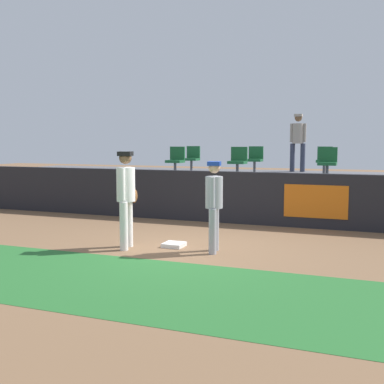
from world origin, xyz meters
The scene contains 14 objects.
ground_plane centered at (0.00, 0.00, 0.00)m, with size 60.00×60.00×0.00m, color brown.
grass_foreground_strip centered at (0.00, -2.37, 0.00)m, with size 18.00×2.80×0.01m, color #26662B.
first_base centered at (-0.16, 0.15, 0.04)m, with size 0.40×0.40×0.08m, color white.
player_fielder_home centered at (-0.97, -0.31, 1.10)m, with size 0.43×0.61×1.90m.
player_runner_visitor centered at (0.73, -0.02, 1.00)m, with size 0.37×0.48×1.72m.
field_wall centered at (0.01, 3.30, 0.66)m, with size 18.00×0.26×1.33m.
bleacher_platform centered at (0.00, 5.87, 0.55)m, with size 18.00×4.80×1.10m, color #59595E.
seat_back_right centered at (2.07, 6.54, 1.58)m, with size 0.45×0.44×0.84m.
seat_front_right centered at (2.33, 4.75, 1.58)m, with size 0.48×0.44×0.84m.
seat_back_center centered at (-0.09, 6.55, 1.58)m, with size 0.47×0.44×0.84m.
seat_front_center centered at (-0.15, 4.75, 1.58)m, with size 0.48×0.44×0.84m.
seat_front_left centered at (-2.07, 4.75, 1.58)m, with size 0.47×0.44×0.84m.
seat_back_left centered at (-2.25, 6.55, 1.58)m, with size 0.47×0.44×0.84m.
spectator_hooded centered at (1.10, 7.54, 2.20)m, with size 0.53×0.36×1.89m.
Camera 1 is at (3.54, -8.45, 2.07)m, focal length 44.69 mm.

